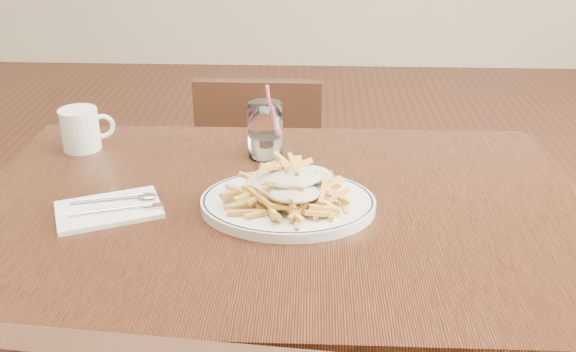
{
  "coord_description": "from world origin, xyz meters",
  "views": [
    {
      "loc": [
        0.07,
        -1.1,
        1.35
      ],
      "look_at": [
        0.03,
        -0.02,
        0.82
      ],
      "focal_mm": 40.0,
      "sensor_mm": 36.0,
      "label": 1
    }
  ],
  "objects_px": {
    "table": "(275,239)",
    "chair_far": "(262,176)",
    "fries_plate": "(288,203)",
    "coffee_mug": "(81,129)",
    "water_glass": "(265,134)",
    "loaded_fries": "(288,181)"
  },
  "relations": [
    {
      "from": "coffee_mug",
      "to": "water_glass",
      "type": "bearing_deg",
      "value": -3.52
    },
    {
      "from": "chair_far",
      "to": "coffee_mug",
      "type": "relative_size",
      "value": 6.74
    },
    {
      "from": "loaded_fries",
      "to": "fries_plate",
      "type": "bearing_deg",
      "value": 0.0
    },
    {
      "from": "chair_far",
      "to": "fries_plate",
      "type": "distance_m",
      "value": 0.81
    },
    {
      "from": "loaded_fries",
      "to": "water_glass",
      "type": "bearing_deg",
      "value": 104.1
    },
    {
      "from": "chair_far",
      "to": "loaded_fries",
      "type": "relative_size",
      "value": 2.97
    },
    {
      "from": "loaded_fries",
      "to": "water_glass",
      "type": "distance_m",
      "value": 0.25
    },
    {
      "from": "fries_plate",
      "to": "water_glass",
      "type": "xyz_separation_m",
      "value": [
        -0.06,
        0.24,
        0.04
      ]
    },
    {
      "from": "chair_far",
      "to": "fries_plate",
      "type": "height_order",
      "value": "chair_far"
    },
    {
      "from": "coffee_mug",
      "to": "fries_plate",
      "type": "bearing_deg",
      "value": -28.88
    },
    {
      "from": "table",
      "to": "loaded_fries",
      "type": "xyz_separation_m",
      "value": [
        0.03,
        -0.02,
        0.14
      ]
    },
    {
      "from": "table",
      "to": "chair_far",
      "type": "relative_size",
      "value": 1.51
    },
    {
      "from": "fries_plate",
      "to": "loaded_fries",
      "type": "bearing_deg",
      "value": 180.0
    },
    {
      "from": "table",
      "to": "chair_far",
      "type": "xyz_separation_m",
      "value": [
        -0.09,
        0.73,
        -0.22
      ]
    },
    {
      "from": "loaded_fries",
      "to": "water_glass",
      "type": "xyz_separation_m",
      "value": [
        -0.06,
        0.24,
        -0.0
      ]
    },
    {
      "from": "table",
      "to": "water_glass",
      "type": "xyz_separation_m",
      "value": [
        -0.03,
        0.23,
        0.13
      ]
    },
    {
      "from": "table",
      "to": "chair_far",
      "type": "height_order",
      "value": "chair_far"
    },
    {
      "from": "water_glass",
      "to": "loaded_fries",
      "type": "bearing_deg",
      "value": -75.9
    },
    {
      "from": "fries_plate",
      "to": "coffee_mug",
      "type": "bearing_deg",
      "value": 151.12
    },
    {
      "from": "fries_plate",
      "to": "loaded_fries",
      "type": "height_order",
      "value": "loaded_fries"
    },
    {
      "from": "table",
      "to": "fries_plate",
      "type": "relative_size",
      "value": 3.56
    },
    {
      "from": "table",
      "to": "coffee_mug",
      "type": "height_order",
      "value": "coffee_mug"
    }
  ]
}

